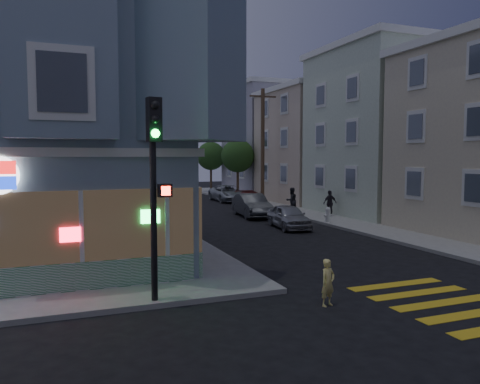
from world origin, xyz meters
TOP-DOWN VIEW (x-y plane):
  - ground at (0.00, 0.00)m, footprint 120.00×120.00m
  - sidewalk_ne at (23.00, 23.00)m, footprint 24.00×42.00m
  - row_house_b at (19.50, 16.00)m, footprint 12.00×8.60m
  - row_house_c at (19.50, 25.00)m, footprint 12.00×8.60m
  - row_house_d at (19.50, 34.00)m, footprint 12.00×8.60m
  - utility_pole at (12.00, 24.00)m, footprint 2.20×0.30m
  - street_tree_near at (12.20, 30.00)m, footprint 3.00×3.00m
  - street_tree_far at (12.20, 38.00)m, footprint 3.00×3.00m
  - running_child at (3.50, 0.66)m, footprint 0.51×0.41m
  - pedestrian_a at (11.30, 17.70)m, footprint 0.90×0.74m
  - pedestrian_b at (13.00, 15.74)m, footprint 0.94×0.41m
  - parked_car_a at (8.60, 12.84)m, footprint 1.95×3.93m
  - parked_car_b at (8.60, 18.04)m, footprint 2.03×4.64m
  - parked_car_c at (10.70, 23.24)m, footprint 2.16×4.34m
  - parked_car_d at (10.70, 28.44)m, footprint 2.41×5.07m
  - traffic_signal at (-0.68, 2.17)m, footprint 0.63×0.58m
  - fire_hydrant at (11.30, 13.23)m, footprint 0.50×0.29m

SIDE VIEW (x-z plane):
  - ground at x=0.00m, z-range 0.00..0.00m
  - sidewalk_ne at x=23.00m, z-range 0.00..0.15m
  - fire_hydrant at x=11.30m, z-range 0.17..1.03m
  - parked_car_c at x=10.70m, z-range 0.00..1.21m
  - running_child at x=3.50m, z-range 0.00..1.23m
  - parked_car_a at x=8.60m, z-range 0.00..1.29m
  - parked_car_d at x=10.70m, z-range 0.00..1.40m
  - parked_car_b at x=8.60m, z-range 0.00..1.48m
  - pedestrian_b at x=13.00m, z-range 0.15..1.75m
  - pedestrian_a at x=11.30m, z-range 0.15..1.84m
  - traffic_signal at x=-0.68m, z-range 1.07..6.29m
  - street_tree_near at x=12.20m, z-range 1.29..6.59m
  - street_tree_far at x=12.20m, z-range 1.29..6.59m
  - row_house_c at x=19.50m, z-range 0.15..9.15m
  - utility_pole at x=12.00m, z-range 0.30..9.30m
  - row_house_b at x=19.50m, z-range 0.15..10.65m
  - row_house_d at x=19.50m, z-range 0.15..10.65m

